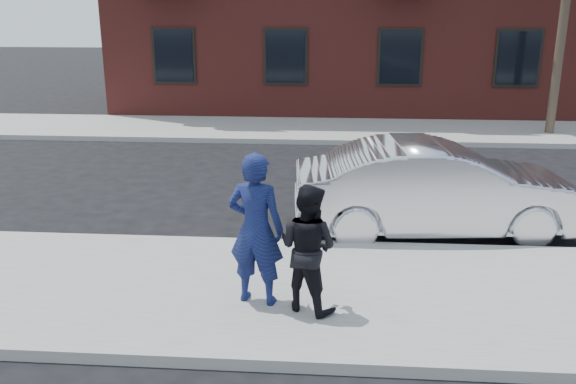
{
  "coord_description": "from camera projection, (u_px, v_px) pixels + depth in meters",
  "views": [
    {
      "loc": [
        -2.05,
        -7.77,
        3.86
      ],
      "look_at": [
        -2.67,
        0.4,
        1.34
      ],
      "focal_mm": 38.0,
      "sensor_mm": 36.0,
      "label": 1
    }
  ],
  "objects": [
    {
      "name": "far_sidewalk",
      "position": [
        399.0,
        131.0,
        19.09
      ],
      "size": [
        50.0,
        3.5,
        0.15
      ],
      "primitive_type": "cube",
      "color": "gray",
      "rests_on": "ground"
    },
    {
      "name": "man_peacoat",
      "position": [
        308.0,
        248.0,
        7.56
      ],
      "size": [
        1.0,
        0.94,
        1.64
      ],
      "rotation": [
        0.0,
        0.0,
        2.63
      ],
      "color": "black",
      "rests_on": "near_sidewalk"
    },
    {
      "name": "near_curb",
      "position": [
        458.0,
        249.0,
        9.85
      ],
      "size": [
        50.0,
        0.1,
        0.15
      ],
      "primitive_type": "cube",
      "color": "#999691",
      "rests_on": "ground"
    },
    {
      "name": "man_hoodie",
      "position": [
        256.0,
        229.0,
        7.7
      ],
      "size": [
        0.81,
        0.62,
        2.0
      ],
      "rotation": [
        0.0,
        0.0,
        2.93
      ],
      "color": "navy",
      "rests_on": "near_sidewalk"
    },
    {
      "name": "far_curb",
      "position": [
        405.0,
        143.0,
        17.38
      ],
      "size": [
        50.0,
        0.1,
        0.15
      ],
      "primitive_type": "cube",
      "color": "#999691",
      "rests_on": "ground"
    },
    {
      "name": "near_sidewalk",
      "position": [
        483.0,
        301.0,
        8.13
      ],
      "size": [
        50.0,
        3.5,
        0.15
      ],
      "primitive_type": "cube",
      "color": "gray",
      "rests_on": "ground"
    },
    {
      "name": "ground",
      "position": [
        479.0,
        298.0,
        8.39
      ],
      "size": [
        100.0,
        100.0,
        0.0
      ],
      "primitive_type": "plane",
      "color": "black",
      "rests_on": "ground"
    },
    {
      "name": "silver_sedan",
      "position": [
        437.0,
        189.0,
        10.53
      ],
      "size": [
        5.07,
        2.13,
        1.63
      ],
      "primitive_type": "imported",
      "rotation": [
        0.0,
        0.0,
        1.65
      ],
      "color": "silver",
      "rests_on": "ground"
    }
  ]
}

